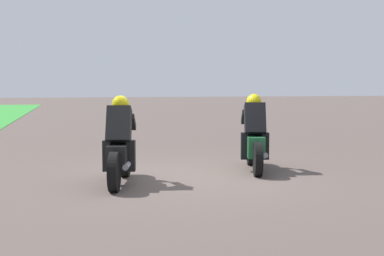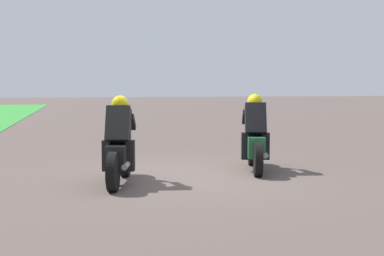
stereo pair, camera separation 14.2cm
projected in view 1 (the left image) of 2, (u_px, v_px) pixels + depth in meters
ground_plane at (188, 176)px, 9.84m from camera, size 120.00×120.00×0.00m
rider_lane_a at (254, 139)px, 10.49m from camera, size 2.02×0.64×1.51m
rider_lane_b at (120, 148)px, 9.07m from camera, size 2.02×0.63×1.51m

